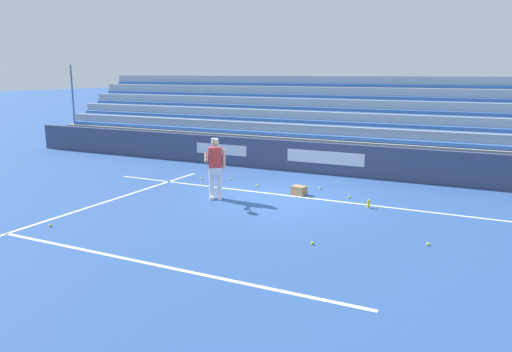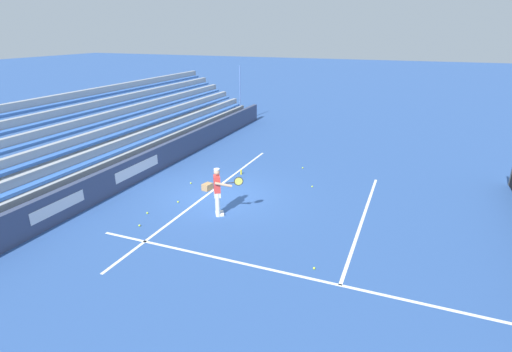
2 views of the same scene
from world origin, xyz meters
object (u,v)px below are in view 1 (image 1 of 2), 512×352
at_px(tennis_player, 215,168).
at_px(tennis_ball_near_player, 320,188).
at_px(ball_box_cardboard, 299,190).
at_px(tennis_ball_far_left, 428,244).
at_px(tennis_ball_by_box, 313,243).
at_px(tennis_ball_far_right, 230,179).
at_px(tennis_ball_toward_net, 50,225).
at_px(tennis_ball_midcourt, 257,186).
at_px(water_bottle, 368,204).
at_px(tennis_ball_on_baseline, 349,197).
at_px(tennis_ball_stray_back, 202,178).

bearing_deg(tennis_player, tennis_ball_near_player, -132.35).
height_order(tennis_player, ball_box_cardboard, tennis_player).
distance_m(tennis_player, tennis_ball_far_left, 6.16).
bearing_deg(tennis_ball_by_box, tennis_player, -32.30).
distance_m(tennis_ball_far_right, tennis_ball_toward_net, 6.44).
bearing_deg(tennis_player, tennis_ball_far_left, 166.91).
relative_size(tennis_ball_midcourt, water_bottle, 0.30).
bearing_deg(tennis_ball_by_box, tennis_ball_toward_net, 14.89).
relative_size(tennis_player, tennis_ball_by_box, 25.98).
bearing_deg(water_bottle, ball_box_cardboard, -13.78).
relative_size(tennis_ball_far_right, tennis_ball_toward_net, 1.00).
relative_size(tennis_ball_far_right, tennis_ball_on_baseline, 1.00).
xyz_separation_m(ball_box_cardboard, tennis_ball_toward_net, (4.01, 5.45, -0.10)).
height_order(ball_box_cardboard, tennis_ball_on_baseline, ball_box_cardboard).
relative_size(tennis_ball_far_left, water_bottle, 0.30).
distance_m(tennis_ball_midcourt, water_bottle, 3.86).
distance_m(ball_box_cardboard, tennis_ball_far_right, 2.94).
bearing_deg(tennis_ball_far_right, tennis_ball_far_left, 151.09).
height_order(tennis_ball_far_left, tennis_ball_stray_back, same).
bearing_deg(tennis_ball_near_player, tennis_ball_far_left, 133.86).
relative_size(tennis_ball_toward_net, tennis_ball_far_left, 1.00).
bearing_deg(tennis_ball_far_left, tennis_ball_by_box, 25.11).
bearing_deg(tennis_ball_stray_back, tennis_ball_on_baseline, 176.94).
bearing_deg(tennis_ball_far_right, tennis_player, 110.14).
height_order(tennis_ball_by_box, tennis_ball_stray_back, same).
distance_m(tennis_player, ball_box_cardboard, 2.56).
bearing_deg(water_bottle, tennis_ball_stray_back, -10.33).
relative_size(tennis_player, tennis_ball_midcourt, 25.98).
height_order(tennis_player, tennis_ball_near_player, tennis_player).
bearing_deg(tennis_ball_on_baseline, tennis_ball_stray_back, -3.06).
distance_m(tennis_ball_near_player, tennis_ball_far_left, 5.33).
height_order(tennis_ball_near_player, tennis_ball_stray_back, same).
bearing_deg(tennis_player, water_bottle, -166.80).
bearing_deg(tennis_ball_by_box, water_bottle, -95.55).
bearing_deg(tennis_ball_on_baseline, ball_box_cardboard, 10.43).
relative_size(ball_box_cardboard, tennis_ball_on_baseline, 6.06).
xyz_separation_m(tennis_ball_far_right, water_bottle, (-4.98, 1.42, 0.08)).
distance_m(tennis_ball_far_right, tennis_ball_near_player, 3.12).
relative_size(tennis_ball_midcourt, tennis_ball_on_baseline, 1.00).
xyz_separation_m(tennis_ball_on_baseline, tennis_ball_stray_back, (5.13, -0.27, 0.00)).
height_order(tennis_player, tennis_ball_by_box, tennis_player).
bearing_deg(tennis_ball_stray_back, tennis_ball_far_left, 156.09).
height_order(ball_box_cardboard, tennis_ball_stray_back, ball_box_cardboard).
xyz_separation_m(tennis_ball_on_baseline, tennis_ball_by_box, (-0.42, 4.15, 0.00)).
xyz_separation_m(tennis_ball_by_box, tennis_ball_stray_back, (5.55, -4.43, 0.00)).
height_order(tennis_player, tennis_ball_far_right, tennis_player).
height_order(tennis_ball_toward_net, tennis_ball_stray_back, same).
distance_m(tennis_ball_near_player, tennis_ball_stray_back, 4.04).
relative_size(tennis_ball_midcourt, tennis_ball_by_box, 1.00).
relative_size(tennis_ball_on_baseline, tennis_ball_far_left, 1.00).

